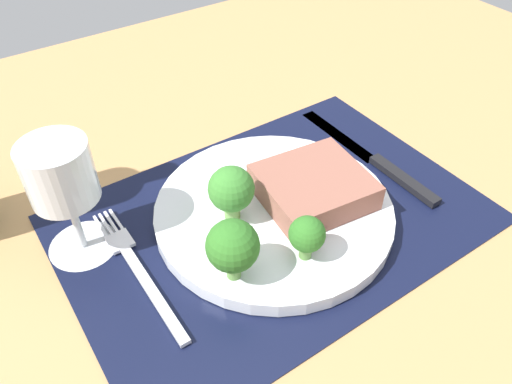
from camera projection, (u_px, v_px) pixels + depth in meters
ground_plane at (273, 228)px, 55.72cm from camera, size 140.00×110.00×3.00cm
placemat at (273, 218)px, 54.61cm from camera, size 44.23×30.52×0.30cm
plate at (274, 211)px, 53.98cm from camera, size 25.56×25.56×1.60cm
steak at (313, 187)px, 53.51cm from camera, size 12.04×11.27×2.97cm
broccoli_near_fork at (231, 190)px, 49.88cm from camera, size 4.73×4.73×6.16cm
broccoli_center at (233, 247)px, 43.88cm from camera, size 4.87×4.87×6.53cm
broccoli_front_edge at (307, 235)px, 46.33cm from camera, size 3.51×3.51×4.81cm
fork at (138, 269)px, 48.84cm from camera, size 2.40×19.20×0.50cm
knife at (377, 161)px, 61.27cm from camera, size 1.80×23.00×0.80cm
wine_glass at (62, 181)px, 45.71cm from camera, size 7.02×7.02×12.96cm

